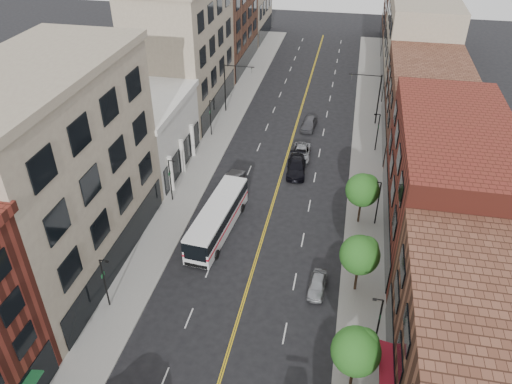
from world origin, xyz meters
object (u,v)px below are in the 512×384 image
Objects in this scene: car_parked_far at (317,285)px; car_lane_b at (301,153)px; car_lane_a at (296,167)px; car_lane_behind at (233,181)px; car_lane_c at (309,123)px; city_bus at (217,217)px.

car_lane_b is (-4.27, 23.00, 0.07)m from car_parked_far.
car_parked_far is 0.73× the size of car_lane_b.
car_parked_far is 0.69× the size of car_lane_a.
car_lane_b is at bearing 103.80° from car_parked_far.
car_lane_a is (6.76, 4.56, -0.03)m from car_lane_behind.
car_lane_b is 8.50m from car_lane_c.
car_lane_a is 1.19× the size of car_lane_c.
car_lane_c is (6.49, 25.16, -0.99)m from city_bus.
city_bus reaches higher than car_lane_behind.
city_bus is 17.88m from car_lane_b.
car_lane_b is at bearing -124.77° from car_lane_behind.
car_lane_c is at bearing 80.84° from city_bus.
car_lane_b is (6.89, 8.24, -0.11)m from car_lane_behind.
car_lane_behind is (-0.49, 8.41, -0.95)m from city_bus.
car_lane_a is at bearing -94.51° from car_lane_b.
car_parked_far is at bearing -82.02° from car_lane_b.
car_lane_a reaches higher than car_lane_b.
car_lane_behind is (-11.16, 14.76, 0.18)m from car_parked_far.
car_parked_far is at bearing -77.53° from car_lane_c.
car_lane_a is 12.18m from car_lane_c.
city_bus is 2.21× the size of car_lane_a.
car_lane_a reaches higher than car_parked_far.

